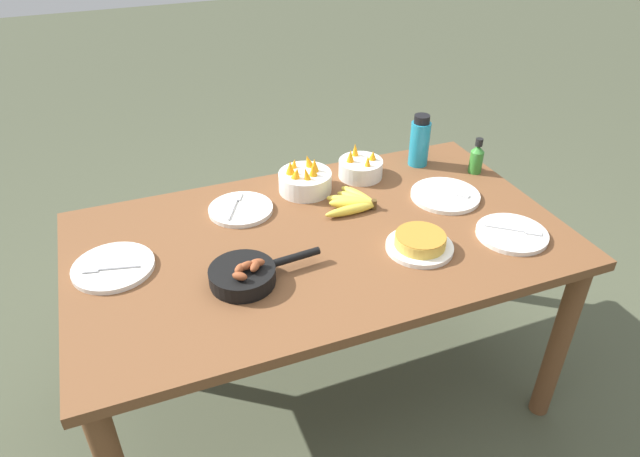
# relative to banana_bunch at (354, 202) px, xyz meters

# --- Properties ---
(ground_plane) EXTENTS (14.00, 14.00, 0.00)m
(ground_plane) POSITION_rel_banana_bunch_xyz_m (-0.18, -0.13, -0.75)
(ground_plane) COLOR #474C38
(dining_table) EXTENTS (1.61, 0.93, 0.74)m
(dining_table) POSITION_rel_banana_bunch_xyz_m (-0.18, -0.13, -0.11)
(dining_table) COLOR brown
(dining_table) RESTS_ON ground_plane
(banana_bunch) EXTENTS (0.21, 0.18, 0.04)m
(banana_bunch) POSITION_rel_banana_bunch_xyz_m (0.00, 0.00, 0.00)
(banana_bunch) COLOR gold
(banana_bunch) RESTS_ON dining_table
(skillet) EXTENTS (0.35, 0.20, 0.08)m
(skillet) POSITION_rel_banana_bunch_xyz_m (-0.47, -0.27, 0.01)
(skillet) COLOR black
(skillet) RESTS_ON dining_table
(frittata_plate_center) EXTENTS (0.22, 0.22, 0.05)m
(frittata_plate_center) POSITION_rel_banana_bunch_xyz_m (0.09, -0.31, 0.01)
(frittata_plate_center) COLOR silver
(frittata_plate_center) RESTS_ON dining_table
(empty_plate_near_front) EXTENTS (0.23, 0.23, 0.02)m
(empty_plate_near_front) POSITION_rel_banana_bunch_xyz_m (-0.38, 0.12, -0.01)
(empty_plate_near_front) COLOR silver
(empty_plate_near_front) RESTS_ON dining_table
(empty_plate_far_left) EXTENTS (0.25, 0.25, 0.02)m
(empty_plate_far_left) POSITION_rel_banana_bunch_xyz_m (0.34, -0.06, -0.01)
(empty_plate_far_left) COLOR silver
(empty_plate_far_left) RESTS_ON dining_table
(empty_plate_far_right) EXTENTS (0.23, 0.23, 0.02)m
(empty_plate_far_right) POSITION_rel_banana_bunch_xyz_m (0.41, -0.36, -0.01)
(empty_plate_far_right) COLOR silver
(empty_plate_far_right) RESTS_ON dining_table
(empty_plate_mid_edge) EXTENTS (0.25, 0.25, 0.02)m
(empty_plate_mid_edge) POSITION_rel_banana_bunch_xyz_m (-0.83, -0.07, -0.01)
(empty_plate_mid_edge) COLOR silver
(empty_plate_mid_edge) RESTS_ON dining_table
(fruit_bowl_mango) EXTENTS (0.20, 0.20, 0.12)m
(fruit_bowl_mango) POSITION_rel_banana_bunch_xyz_m (-0.12, 0.17, 0.02)
(fruit_bowl_mango) COLOR silver
(fruit_bowl_mango) RESTS_ON dining_table
(fruit_bowl_citrus) EXTENTS (0.17, 0.17, 0.12)m
(fruit_bowl_citrus) POSITION_rel_banana_bunch_xyz_m (0.12, 0.20, 0.02)
(fruit_bowl_citrus) COLOR silver
(fruit_bowl_citrus) RESTS_ON dining_table
(water_bottle) EXTENTS (0.08, 0.08, 0.21)m
(water_bottle) POSITION_rel_banana_bunch_xyz_m (0.37, 0.21, 0.08)
(water_bottle) COLOR teal
(water_bottle) RESTS_ON dining_table
(hot_sauce_bottle) EXTENTS (0.05, 0.05, 0.14)m
(hot_sauce_bottle) POSITION_rel_banana_bunch_xyz_m (0.55, 0.06, 0.04)
(hot_sauce_bottle) COLOR #337F2D
(hot_sauce_bottle) RESTS_ON dining_table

